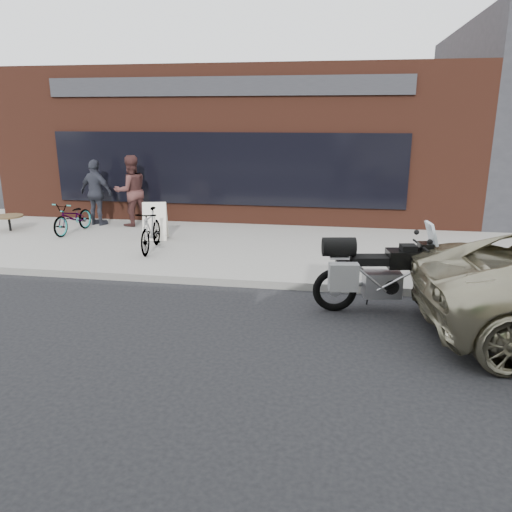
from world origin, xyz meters
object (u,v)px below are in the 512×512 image
object	(u,v)px
motorcycle	(377,274)
bicycle_rear	(151,230)
cafe_patron_left	(131,191)
bicycle_front	(73,217)
sandwich_sign	(155,221)
cafe_table	(9,217)
cafe_patron_right	(96,193)

from	to	relation	value
motorcycle	bicycle_rear	world-z (taller)	motorcycle
cafe_patron_left	bicycle_front	bearing A→B (deg)	1.93
bicycle_rear	sandwich_sign	xyz separation A→B (m)	(-0.30, 1.10, -0.02)
motorcycle	bicycle_front	bearing A→B (deg)	142.82
cafe_table	sandwich_sign	bearing A→B (deg)	-3.30
bicycle_front	cafe_table	bearing A→B (deg)	-171.20
cafe_table	bicycle_front	bearing A→B (deg)	2.27
motorcycle	sandwich_sign	size ratio (longest dim) A/B	2.55
bicycle_rear	cafe_patron_left	size ratio (longest dim) A/B	0.82
cafe_patron_left	cafe_patron_right	size ratio (longest dim) A/B	1.07
bicycle_front	cafe_patron_right	size ratio (longest dim) A/B	0.86
bicycle_front	bicycle_rear	xyz separation A→B (m)	(2.68, -1.41, 0.07)
cafe_table	bicycle_rear	bearing A→B (deg)	-16.55
bicycle_rear	cafe_patron_right	bearing A→B (deg)	129.59
cafe_table	cafe_patron_left	xyz separation A→B (m)	(3.00, 1.19, 0.59)
cafe_table	cafe_patron_right	bearing A→B (deg)	29.06
sandwich_sign	cafe_patron_left	world-z (taller)	cafe_patron_left
bicycle_rear	cafe_patron_left	distance (m)	2.98
bicycle_rear	motorcycle	bearing A→B (deg)	-33.77
cafe_patron_right	bicycle_front	bearing A→B (deg)	96.49
bicycle_front	cafe_table	xyz separation A→B (m)	(-1.82, -0.07, -0.03)
bicycle_rear	cafe_table	world-z (taller)	bicycle_rear
motorcycle	cafe_table	size ratio (longest dim) A/B	3.26
motorcycle	bicycle_rear	xyz separation A→B (m)	(-4.85, 2.55, -0.02)
motorcycle	cafe_table	bearing A→B (deg)	147.99
motorcycle	sandwich_sign	bearing A→B (deg)	135.27
bicycle_rear	cafe_patron_right	xyz separation A→B (m)	(-2.50, 2.45, 0.43)
cafe_table	cafe_patron_left	world-z (taller)	cafe_patron_left
motorcycle	bicycle_front	distance (m)	8.51
bicycle_rear	sandwich_sign	distance (m)	1.14
motorcycle	sandwich_sign	xyz separation A→B (m)	(-5.15, 3.65, -0.04)
bicycle_rear	cafe_table	xyz separation A→B (m)	(-4.50, 1.34, -0.10)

